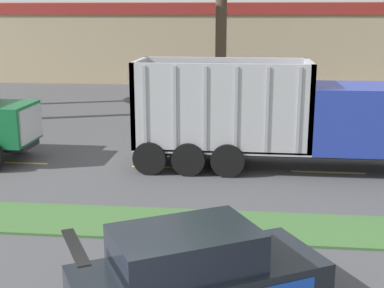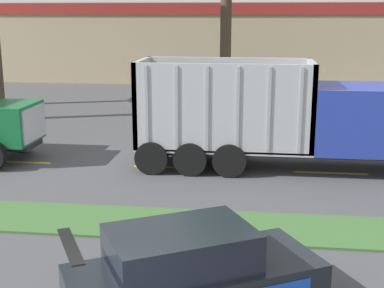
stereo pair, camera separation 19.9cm
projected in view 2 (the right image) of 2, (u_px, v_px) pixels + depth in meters
The scene contains 8 objects.
grass_verge at pixel (183, 224), 13.22m from camera, with size 120.00×2.00×0.06m, color #3D6633.
centre_line_3 at pixel (18, 162), 18.82m from camera, with size 2.40×0.14×0.01m, color yellow.
centre_line_4 at pixel (169, 167), 18.18m from camera, with size 2.40×0.14×0.01m, color yellow.
centre_line_5 at pixel (331, 173), 17.54m from camera, with size 2.40×0.14×0.01m, color yellow.
dump_truck_mid at pixel (320, 124), 17.61m from camera, with size 10.94×2.76×3.60m.
rally_car at pixel (190, 272), 9.12m from camera, with size 4.66×3.64×1.65m.
traffic_cone at pixel (137, 258), 10.84m from camera, with size 0.38×0.38×0.59m.
store_building_backdrop at pixel (253, 41), 43.27m from camera, with size 39.77×12.10×5.84m.
Camera 2 is at (1.73, -5.62, 5.13)m, focal length 50.00 mm.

